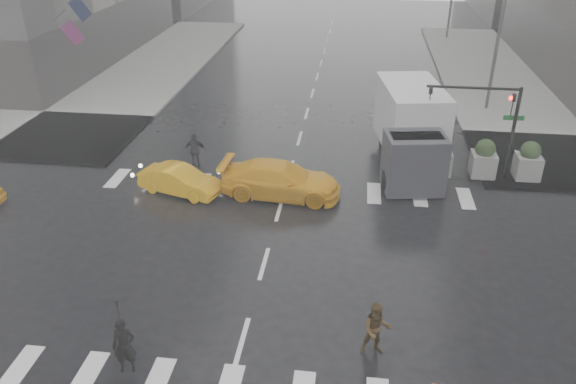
# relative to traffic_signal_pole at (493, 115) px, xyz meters

# --- Properties ---
(ground) EXTENTS (120.00, 120.00, 0.00)m
(ground) POSITION_rel_traffic_signal_pole_xyz_m (-9.01, -8.01, -3.22)
(ground) COLOR black
(ground) RESTS_ON ground
(sidewalk_nw) EXTENTS (35.00, 35.00, 0.15)m
(sidewalk_nw) POSITION_rel_traffic_signal_pole_xyz_m (-28.51, 9.49, -3.14)
(sidewalk_nw) COLOR gray
(sidewalk_nw) RESTS_ON ground
(road_markings) EXTENTS (18.00, 48.00, 0.01)m
(road_markings) POSITION_rel_traffic_signal_pole_xyz_m (-9.01, -8.01, -3.21)
(road_markings) COLOR silver
(road_markings) RESTS_ON ground
(traffic_signal_pole) EXTENTS (4.45, 0.42, 4.50)m
(traffic_signal_pole) POSITION_rel_traffic_signal_pole_xyz_m (0.00, 0.00, 0.00)
(traffic_signal_pole) COLOR black
(traffic_signal_pole) RESTS_ON ground
(street_lamp_near) EXTENTS (2.15, 0.22, 9.00)m
(street_lamp_near) POSITION_rel_traffic_signal_pole_xyz_m (1.86, 9.99, 1.73)
(street_lamp_near) COLOR #59595B
(street_lamp_near) RESTS_ON ground
(planter_west) EXTENTS (1.10, 1.10, 1.80)m
(planter_west) POSITION_rel_traffic_signal_pole_xyz_m (-2.01, 0.19, -2.23)
(planter_west) COLOR gray
(planter_west) RESTS_ON ground
(planter_mid) EXTENTS (1.10, 1.10, 1.80)m
(planter_mid) POSITION_rel_traffic_signal_pole_xyz_m (-0.01, 0.19, -2.23)
(planter_mid) COLOR gray
(planter_mid) RESTS_ON ground
(planter_east) EXTENTS (1.10, 1.10, 1.80)m
(planter_east) POSITION_rel_traffic_signal_pole_xyz_m (1.99, 0.19, -2.23)
(planter_east) COLOR gray
(planter_east) RESTS_ON ground
(flag_cluster) EXTENTS (2.87, 3.06, 4.69)m
(flag_cluster) POSITION_rel_traffic_signal_pole_xyz_m (-24.09, 10.49, 2.42)
(flag_cluster) COLOR #59595B
(flag_cluster) RESTS_ON ground
(pedestrian_black) EXTENTS (1.16, 1.17, 2.43)m
(pedestrian_black) POSITION_rel_traffic_signal_pole_xyz_m (-11.95, -13.54, -1.63)
(pedestrian_black) COLOR black
(pedestrian_black) RESTS_ON ground
(pedestrian_brown) EXTENTS (0.94, 0.78, 1.74)m
(pedestrian_brown) POSITION_rel_traffic_signal_pole_xyz_m (-5.09, -12.01, -2.35)
(pedestrian_brown) COLOR #443118
(pedestrian_brown) RESTS_ON ground
(pedestrian_far_a) EXTENTS (1.13, 0.76, 1.82)m
(pedestrian_far_a) POSITION_rel_traffic_signal_pole_xyz_m (-13.62, -0.35, -2.31)
(pedestrian_far_a) COLOR black
(pedestrian_far_a) RESTS_ON ground
(pedestrian_far_b) EXTENTS (1.06, 1.11, 1.54)m
(pedestrian_far_b) POSITION_rel_traffic_signal_pole_xyz_m (-3.58, -0.55, -2.45)
(pedestrian_far_b) COLOR black
(pedestrian_far_b) RESTS_ON ground
(taxi_mid) EXTENTS (3.95, 2.32, 1.23)m
(taxi_mid) POSITION_rel_traffic_signal_pole_xyz_m (-13.59, -3.05, -2.60)
(taxi_mid) COLOR #FFB00D
(taxi_mid) RESTS_ON ground
(taxi_rear) EXTENTS (4.79, 2.44, 1.53)m
(taxi_rear) POSITION_rel_traffic_signal_pole_xyz_m (-9.13, -2.73, -2.45)
(taxi_rear) COLOR #FFB00D
(taxi_rear) RESTS_ON ground
(box_truck) EXTENTS (2.67, 7.11, 3.78)m
(box_truck) POSITION_rel_traffic_signal_pole_xyz_m (-3.36, 1.05, -1.20)
(box_truck) COLOR silver
(box_truck) RESTS_ON ground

